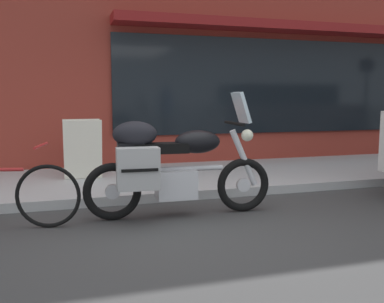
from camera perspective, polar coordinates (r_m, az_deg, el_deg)
ground_plane at (r=4.54m, az=1.43°, el=-9.88°), size 80.00×80.00×0.00m
touring_motorcycle at (r=4.77m, az=-3.02°, el=-1.64°), size 2.14×0.62×1.39m
sandwich_board_sign at (r=6.66m, az=-14.24°, el=0.32°), size 0.55×0.40×0.88m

